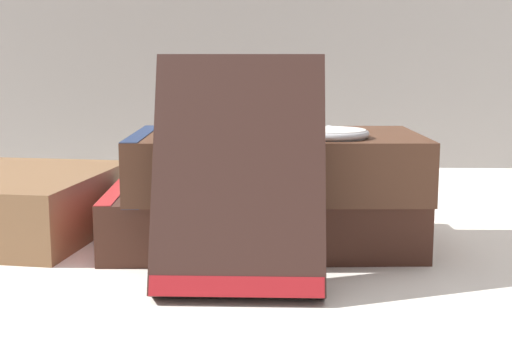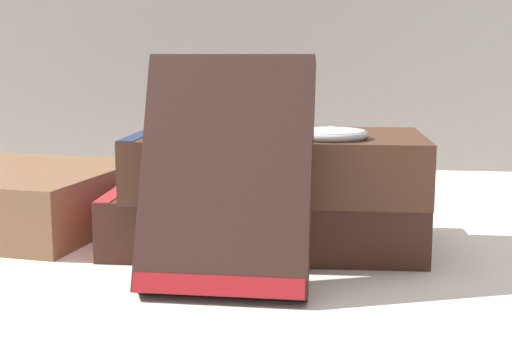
{
  "view_description": "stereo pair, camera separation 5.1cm",
  "coord_description": "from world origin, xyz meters",
  "px_view_note": "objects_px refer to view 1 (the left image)",
  "views": [
    {
      "loc": [
        0.04,
        -0.47,
        0.14
      ],
      "look_at": [
        0.02,
        0.03,
        0.06
      ],
      "focal_mm": 50.0,
      "sensor_mm": 36.0,
      "label": 1
    },
    {
      "loc": [
        0.09,
        -0.47,
        0.14
      ],
      "look_at": [
        0.02,
        0.03,
        0.06
      ],
      "focal_mm": 50.0,
      "sensor_mm": 36.0,
      "label": 2
    }
  ],
  "objects_px": {
    "book_flat_top": "(269,163)",
    "book_leaning_front": "(239,183)",
    "pocket_watch": "(332,134)",
    "book_flat_bottom": "(255,216)"
  },
  "relations": [
    {
      "from": "book_flat_bottom",
      "to": "pocket_watch",
      "type": "xyz_separation_m",
      "value": [
        0.06,
        -0.04,
        0.07
      ]
    },
    {
      "from": "book_flat_bottom",
      "to": "pocket_watch",
      "type": "height_order",
      "value": "pocket_watch"
    },
    {
      "from": "book_leaning_front",
      "to": "book_flat_top",
      "type": "bearing_deg",
      "value": 80.03
    },
    {
      "from": "book_flat_top",
      "to": "book_leaning_front",
      "type": "height_order",
      "value": "book_leaning_front"
    },
    {
      "from": "pocket_watch",
      "to": "book_flat_bottom",
      "type": "bearing_deg",
      "value": 144.92
    },
    {
      "from": "book_flat_bottom",
      "to": "pocket_watch",
      "type": "distance_m",
      "value": 0.1
    },
    {
      "from": "book_flat_top",
      "to": "book_leaning_front",
      "type": "distance_m",
      "value": 0.1
    },
    {
      "from": "book_flat_bottom",
      "to": "book_leaning_front",
      "type": "distance_m",
      "value": 0.12
    },
    {
      "from": "book_flat_bottom",
      "to": "book_flat_top",
      "type": "xyz_separation_m",
      "value": [
        0.01,
        -0.01,
        0.04
      ]
    },
    {
      "from": "book_flat_bottom",
      "to": "book_leaning_front",
      "type": "relative_size",
      "value": 1.65
    }
  ]
}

